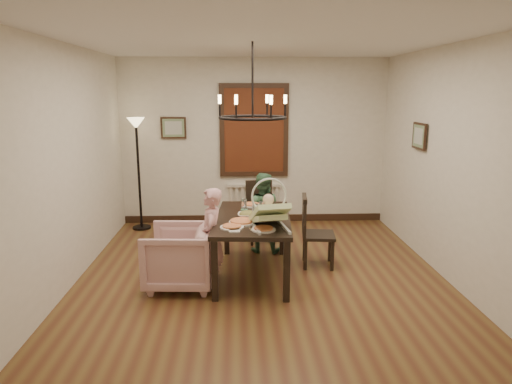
{
  "coord_description": "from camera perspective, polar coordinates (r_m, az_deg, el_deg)",
  "views": [
    {
      "loc": [
        -0.29,
        -5.26,
        2.25
      ],
      "look_at": [
        -0.06,
        0.16,
        1.05
      ],
      "focal_mm": 32.0,
      "sensor_mm": 36.0,
      "label": 1
    }
  ],
  "objects": [
    {
      "name": "room_shell",
      "position": [
        5.7,
        0.54,
        3.9
      ],
      "size": [
        4.51,
        5.0,
        2.81
      ],
      "color": "brown",
      "rests_on": "ground"
    },
    {
      "name": "dining_table",
      "position": [
        5.6,
        -0.41,
        -3.97
      ],
      "size": [
        1.0,
        1.66,
        0.75
      ],
      "rotation": [
        0.0,
        0.0,
        -0.07
      ],
      "color": "black",
      "rests_on": "room_shell"
    },
    {
      "name": "chair_far",
      "position": [
        6.9,
        0.62,
        -2.52
      ],
      "size": [
        0.46,
        0.46,
        0.93
      ],
      "primitive_type": null,
      "rotation": [
        0.0,
        0.0,
        0.14
      ],
      "color": "black",
      "rests_on": "room_shell"
    },
    {
      "name": "chair_right",
      "position": [
        6.0,
        7.82,
        -4.86
      ],
      "size": [
        0.46,
        0.46,
        0.95
      ],
      "primitive_type": null,
      "rotation": [
        0.0,
        0.0,
        1.46
      ],
      "color": "black",
      "rests_on": "room_shell"
    },
    {
      "name": "armchair",
      "position": [
        5.45,
        -9.51,
        -7.98
      ],
      "size": [
        0.84,
        0.82,
        0.72
      ],
      "primitive_type": "imported",
      "rotation": [
        0.0,
        0.0,
        -1.63
      ],
      "color": "#C99A9F",
      "rests_on": "room_shell"
    },
    {
      "name": "elderly_woman",
      "position": [
        5.37,
        -5.63,
        -6.75
      ],
      "size": [
        0.24,
        0.36,
        0.97
      ],
      "primitive_type": "imported",
      "rotation": [
        0.0,
        0.0,
        -1.6
      ],
      "color": "#D59698",
      "rests_on": "room_shell"
    },
    {
      "name": "seated_man",
      "position": [
        6.48,
        0.73,
        -3.42
      ],
      "size": [
        0.52,
        0.44,
        0.95
      ],
      "primitive_type": "imported",
      "rotation": [
        0.0,
        0.0,
        2.95
      ],
      "color": "#416D4A",
      "rests_on": "room_shell"
    },
    {
      "name": "baby_bouncer",
      "position": [
        5.09,
        1.68,
        -2.41
      ],
      "size": [
        0.52,
        0.66,
        0.39
      ],
      "primitive_type": null,
      "rotation": [
        0.0,
        0.0,
        0.17
      ],
      "color": "#D7EFA5",
      "rests_on": "dining_table"
    },
    {
      "name": "salad_bowl",
      "position": [
        5.53,
        -1.13,
        -2.9
      ],
      "size": [
        0.28,
        0.28,
        0.07
      ],
      "primitive_type": "imported",
      "color": "white",
      "rests_on": "dining_table"
    },
    {
      "name": "pizza_platter",
      "position": [
        5.31,
        -1.76,
        -3.73
      ],
      "size": [
        0.31,
        0.31,
        0.04
      ],
      "primitive_type": "cylinder",
      "color": "tan",
      "rests_on": "dining_table"
    },
    {
      "name": "drinking_glass",
      "position": [
        5.64,
        -0.05,
        -2.21
      ],
      "size": [
        0.07,
        0.07,
        0.14
      ],
      "primitive_type": "cylinder",
      "color": "silver",
      "rests_on": "dining_table"
    },
    {
      "name": "window_blinds",
      "position": [
        7.75,
        -0.25,
        7.68
      ],
      "size": [
        1.0,
        0.03,
        1.4
      ],
      "primitive_type": "cube",
      "color": "#562C11",
      "rests_on": "room_shell"
    },
    {
      "name": "radiator",
      "position": [
        7.98,
        -0.25,
        -1.29
      ],
      "size": [
        0.92,
        0.12,
        0.62
      ],
      "primitive_type": null,
      "color": "silver",
      "rests_on": "room_shell"
    },
    {
      "name": "picture_back",
      "position": [
        7.83,
        -10.27,
        7.9
      ],
      "size": [
        0.42,
        0.03,
        0.36
      ],
      "primitive_type": "cube",
      "color": "black",
      "rests_on": "room_shell"
    },
    {
      "name": "picture_right",
      "position": [
        6.67,
        19.74,
        6.6
      ],
      "size": [
        0.03,
        0.42,
        0.36
      ],
      "primitive_type": "cube",
      "rotation": [
        0.0,
        0.0,
        1.57
      ],
      "color": "black",
      "rests_on": "room_shell"
    },
    {
      "name": "floor_lamp",
      "position": [
        7.7,
        -14.43,
        2.0
      ],
      "size": [
        0.3,
        0.3,
        1.8
      ],
      "primitive_type": null,
      "color": "black",
      "rests_on": "room_shell"
    },
    {
      "name": "chandelier",
      "position": [
        5.38,
        -0.43,
        9.28
      ],
      "size": [
        0.8,
        0.8,
        0.04
      ],
      "primitive_type": "torus",
      "color": "black",
      "rests_on": "room_shell"
    }
  ]
}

